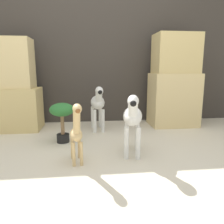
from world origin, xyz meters
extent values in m
plane|color=beige|center=(0.00, 0.00, 0.00)|extent=(14.00, 14.00, 0.00)
cube|color=#38332D|center=(0.00, 1.73, 1.10)|extent=(6.40, 0.08, 2.20)
cube|color=#D1B775|center=(-1.16, 1.33, 0.30)|extent=(0.69, 0.47, 0.59)
cube|color=#DBC184|center=(-1.16, 1.33, 0.93)|extent=(0.55, 0.38, 0.67)
cube|color=#DBC184|center=(1.16, 1.33, 0.40)|extent=(0.69, 0.47, 0.79)
cube|color=#D1B775|center=(1.16, 1.33, 1.07)|extent=(0.62, 0.42, 0.56)
cylinder|color=silver|center=(0.33, 0.11, 0.16)|extent=(0.05, 0.05, 0.32)
cylinder|color=silver|center=(0.22, 0.13, 0.16)|extent=(0.05, 0.05, 0.32)
cylinder|color=silver|center=(0.39, 0.37, 0.16)|extent=(0.05, 0.05, 0.32)
cylinder|color=silver|center=(0.28, 0.39, 0.16)|extent=(0.05, 0.05, 0.32)
ellipsoid|color=silver|center=(0.30, 0.25, 0.40)|extent=(0.26, 0.41, 0.19)
cylinder|color=silver|center=(0.27, 0.09, 0.51)|extent=(0.11, 0.15, 0.18)
ellipsoid|color=silver|center=(0.26, 0.04, 0.58)|extent=(0.13, 0.20, 0.11)
sphere|color=black|center=(0.25, -0.03, 0.57)|extent=(0.06, 0.06, 0.06)
cube|color=black|center=(0.27, 0.09, 0.52)|extent=(0.04, 0.08, 0.14)
cylinder|color=silver|center=(0.06, 1.05, 0.16)|extent=(0.05, 0.05, 0.32)
cylinder|color=silver|center=(-0.05, 1.04, 0.16)|extent=(0.05, 0.05, 0.32)
cylinder|color=silver|center=(0.04, 1.32, 0.16)|extent=(0.05, 0.05, 0.32)
cylinder|color=silver|center=(-0.07, 1.31, 0.16)|extent=(0.05, 0.05, 0.32)
ellipsoid|color=silver|center=(0.00, 1.18, 0.40)|extent=(0.22, 0.40, 0.19)
cylinder|color=silver|center=(0.01, 1.02, 0.51)|extent=(0.10, 0.14, 0.18)
ellipsoid|color=silver|center=(0.01, 0.97, 0.58)|extent=(0.12, 0.19, 0.11)
sphere|color=black|center=(0.02, 0.89, 0.57)|extent=(0.06, 0.06, 0.06)
cube|color=black|center=(0.01, 1.02, 0.52)|extent=(0.03, 0.07, 0.14)
cylinder|color=tan|center=(-0.20, 0.02, 0.11)|extent=(0.03, 0.03, 0.22)
cylinder|color=tan|center=(-0.27, 0.02, 0.11)|extent=(0.03, 0.03, 0.22)
cylinder|color=tan|center=(-0.23, 0.20, 0.11)|extent=(0.03, 0.03, 0.22)
cylinder|color=tan|center=(-0.30, 0.19, 0.11)|extent=(0.03, 0.03, 0.22)
ellipsoid|color=tan|center=(-0.25, 0.11, 0.27)|extent=(0.15, 0.27, 0.11)
cylinder|color=tan|center=(-0.23, 0.00, 0.42)|extent=(0.08, 0.15, 0.27)
ellipsoid|color=tan|center=(-0.22, -0.08, 0.54)|extent=(0.09, 0.15, 0.08)
sphere|color=brown|center=(-0.21, -0.14, 0.54)|extent=(0.04, 0.04, 0.04)
cylinder|color=black|center=(-0.44, 0.69, 0.05)|extent=(0.15, 0.15, 0.10)
cylinder|color=brown|center=(-0.44, 0.69, 0.21)|extent=(0.04, 0.04, 0.22)
ellipsoid|color=#286B2D|center=(-0.44, 0.69, 0.39)|extent=(0.28, 0.28, 0.16)
camera|label=1|loc=(-0.14, -1.84, 0.86)|focal=35.00mm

